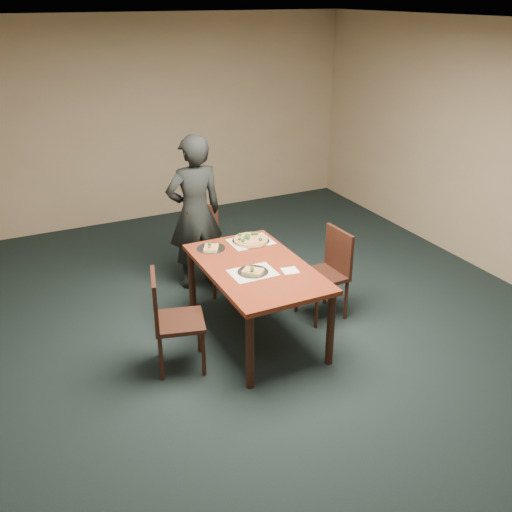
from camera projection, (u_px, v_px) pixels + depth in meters
name	position (u px, v px, depth m)	size (l,w,h in m)	color
ground	(283.00, 354.00, 5.25)	(8.00, 8.00, 0.00)	black
room_shell	(288.00, 171.00, 4.51)	(8.00, 8.00, 8.00)	tan
dining_table	(256.00, 275.00, 5.26)	(0.90, 1.50, 0.75)	#5C2012
chair_far	(210.00, 244.00, 6.26)	(0.54, 0.54, 0.91)	black
chair_left	(170.00, 316.00, 4.87)	(0.51, 0.51, 0.91)	black
chair_right	(329.00, 268.00, 5.70)	(0.44, 0.44, 0.91)	black
diner	(195.00, 213.00, 6.15)	(0.63, 0.41, 1.72)	black
placemat_main	(251.00, 242.00, 5.72)	(0.42, 0.32, 0.00)	white
placemat_near	(253.00, 273.00, 5.09)	(0.40, 0.30, 0.00)	white
pizza_pan	(250.00, 239.00, 5.71)	(0.38, 0.38, 0.07)	silver
slice_plate_near	(253.00, 271.00, 5.08)	(0.28, 0.28, 0.06)	silver
slice_plate_far	(211.00, 248.00, 5.55)	(0.28, 0.28, 0.06)	silver
napkin	(290.00, 271.00, 5.12)	(0.14, 0.14, 0.01)	white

